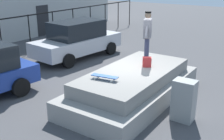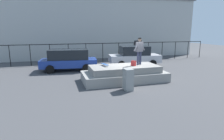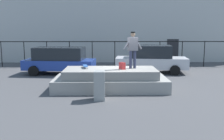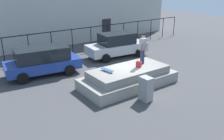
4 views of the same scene
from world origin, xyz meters
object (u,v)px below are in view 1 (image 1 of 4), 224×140
object	(u,v)px
skateboarder	(147,33)
skateboard	(105,76)
backpack	(147,62)
utility_box	(184,101)
car_silver_sedan_mid	(77,39)

from	to	relation	value
skateboarder	skateboard	world-z (taller)	skateboarder
skateboard	backpack	distance (m)	1.84
utility_box	backpack	bearing A→B (deg)	59.05
car_silver_sedan_mid	backpack	bearing A→B (deg)	-114.01
backpack	car_silver_sedan_mid	bearing A→B (deg)	-55.49
skateboard	backpack	world-z (taller)	backpack
skateboard	backpack	bearing A→B (deg)	-14.51
backpack	skateboarder	bearing A→B (deg)	-92.36
backpack	utility_box	world-z (taller)	backpack
skateboard	utility_box	xyz separation A→B (m)	(0.75, -2.15, -0.50)
car_silver_sedan_mid	skateboard	bearing A→B (deg)	-131.66
skateboard	utility_box	size ratio (longest dim) A/B	0.70
backpack	car_silver_sedan_mid	xyz separation A→B (m)	(2.19, 4.92, -0.25)
backpack	skateboard	bearing A→B (deg)	44.01
skateboarder	utility_box	size ratio (longest dim) A/B	1.47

